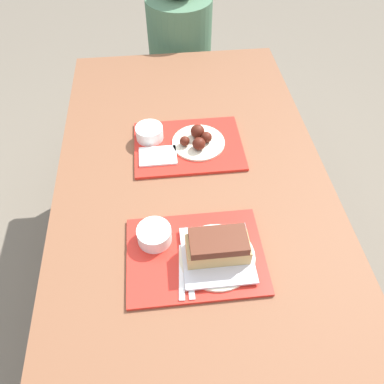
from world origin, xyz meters
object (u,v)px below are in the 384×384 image
at_px(bowl_coleslaw_far, 149,132).
at_px(tray_far, 188,146).
at_px(wings_plate_far, 198,140).
at_px(person_seated_across, 180,37).
at_px(brisket_sandwich_plate, 218,250).
at_px(bowl_coleslaw_near, 154,234).
at_px(tray_near, 195,255).

bearing_deg(bowl_coleslaw_far, tray_far, -20.94).
relative_size(wings_plate_far, person_seated_across, 0.30).
xyz_separation_m(tray_far, wings_plate_far, (0.04, 0.00, 0.02)).
xyz_separation_m(brisket_sandwich_plate, wings_plate_far, (0.00, 0.48, -0.02)).
bearing_deg(person_seated_across, brisket_sandwich_plate, -90.31).
xyz_separation_m(tray_far, bowl_coleslaw_near, (-0.14, -0.40, 0.03)).
distance_m(bowl_coleslaw_far, wings_plate_far, 0.18).
distance_m(bowl_coleslaw_far, person_seated_across, 0.86).
bearing_deg(wings_plate_far, tray_near, -97.56).
distance_m(tray_far, person_seated_across, 0.89).
bearing_deg(wings_plate_far, tray_far, -175.74).
height_order(bowl_coleslaw_near, wings_plate_far, wings_plate_far).
xyz_separation_m(bowl_coleslaw_far, wings_plate_far, (0.18, -0.05, -0.01)).
xyz_separation_m(tray_near, bowl_coleslaw_near, (-0.11, 0.06, 0.03)).
bearing_deg(wings_plate_far, person_seated_across, 89.63).
distance_m(brisket_sandwich_plate, person_seated_across, 1.37).
relative_size(tray_far, bowl_coleslaw_near, 3.92).
height_order(tray_far, brisket_sandwich_plate, brisket_sandwich_plate).
bearing_deg(wings_plate_far, bowl_coleslaw_far, 164.05).
xyz_separation_m(tray_near, person_seated_across, (0.07, 1.35, -0.04)).
bearing_deg(bowl_coleslaw_near, brisket_sandwich_plate, -24.13).
bearing_deg(tray_near, person_seated_across, 87.14).
bearing_deg(wings_plate_far, bowl_coleslaw_near, -113.62).
bearing_deg(tray_near, bowl_coleslaw_near, 150.99).
bearing_deg(bowl_coleslaw_far, tray_near, -77.58).
distance_m(tray_far, brisket_sandwich_plate, 0.48).
bearing_deg(tray_far, person_seated_across, 87.24).
height_order(brisket_sandwich_plate, bowl_coleslaw_far, brisket_sandwich_plate).
relative_size(bowl_coleslaw_far, wings_plate_far, 0.52).
xyz_separation_m(bowl_coleslaw_near, person_seated_across, (0.18, 1.29, -0.07)).
height_order(tray_near, tray_far, same).
xyz_separation_m(bowl_coleslaw_near, brisket_sandwich_plate, (0.17, -0.08, 0.01)).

